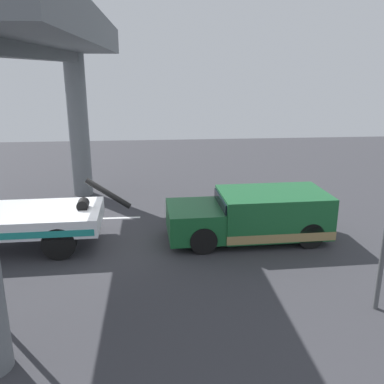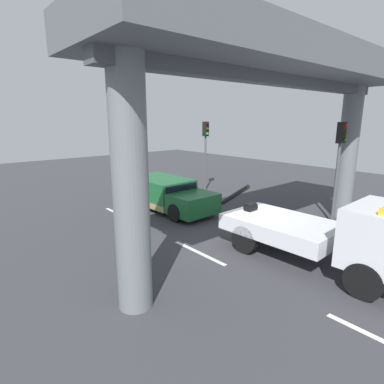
# 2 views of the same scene
# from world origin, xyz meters

# --- Properties ---
(ground_plane) EXTENTS (60.00, 40.00, 0.10)m
(ground_plane) POSITION_xyz_m (0.00, 0.00, -0.05)
(ground_plane) COLOR #38383D
(lane_stripe_west) EXTENTS (2.60, 0.16, 0.01)m
(lane_stripe_west) POSITION_xyz_m (-6.00, -2.37, 0.00)
(lane_stripe_west) COLOR silver
(lane_stripe_west) RESTS_ON ground
(lane_stripe_mid) EXTENTS (2.60, 0.16, 0.01)m
(lane_stripe_mid) POSITION_xyz_m (0.00, -2.37, 0.00)
(lane_stripe_mid) COLOR silver
(lane_stripe_mid) RESTS_ON ground
(towed_van_green) EXTENTS (5.25, 2.33, 1.58)m
(towed_van_green) POSITION_xyz_m (-5.14, -0.00, 0.78)
(towed_van_green) COLOR #195B2D
(towed_van_green) RESTS_ON ground
(overpass_structure) EXTENTS (3.60, 13.39, 7.01)m
(overpass_structure) POSITION_xyz_m (1.32, 0.00, 5.97)
(overpass_structure) COLOR slate
(overpass_structure) RESTS_ON ground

